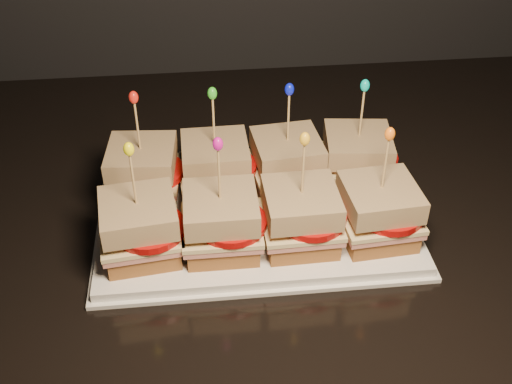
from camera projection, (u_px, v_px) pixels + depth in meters
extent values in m
cube|color=black|center=(9.00, 207.00, 0.91)|extent=(2.42, 0.75, 0.03)
cube|color=white|center=(256.00, 219.00, 0.85)|extent=(0.41, 0.25, 0.02)
cube|color=white|center=(256.00, 223.00, 0.86)|extent=(0.42, 0.27, 0.01)
cube|color=brown|center=(145.00, 188.00, 0.88)|extent=(0.09, 0.09, 0.02)
cube|color=#C2685B|center=(144.00, 178.00, 0.87)|extent=(0.10, 0.10, 0.01)
cube|color=beige|center=(144.00, 174.00, 0.86)|extent=(0.10, 0.10, 0.01)
cylinder|color=#AC0B09|center=(152.00, 172.00, 0.85)|extent=(0.09, 0.09, 0.01)
cube|color=#5A2F0E|center=(141.00, 158.00, 0.85)|extent=(0.09, 0.09, 0.03)
cylinder|color=tan|center=(138.00, 129.00, 0.82)|extent=(0.00, 0.00, 0.09)
ellipsoid|color=red|center=(134.00, 97.00, 0.79)|extent=(0.01, 0.01, 0.02)
cube|color=brown|center=(216.00, 183.00, 0.88)|extent=(0.09, 0.09, 0.02)
cube|color=#C2685B|center=(216.00, 174.00, 0.87)|extent=(0.10, 0.09, 0.01)
cube|color=beige|center=(216.00, 170.00, 0.87)|extent=(0.10, 0.09, 0.01)
cylinder|color=#AC0B09|center=(225.00, 167.00, 0.86)|extent=(0.09, 0.09, 0.01)
cube|color=#5A2F0E|center=(215.00, 153.00, 0.85)|extent=(0.09, 0.09, 0.03)
cylinder|color=tan|center=(214.00, 124.00, 0.83)|extent=(0.00, 0.00, 0.09)
ellipsoid|color=green|center=(212.00, 93.00, 0.80)|extent=(0.01, 0.01, 0.02)
cube|color=brown|center=(286.00, 179.00, 0.89)|extent=(0.09, 0.09, 0.02)
cube|color=#C2685B|center=(287.00, 170.00, 0.88)|extent=(0.10, 0.10, 0.01)
cube|color=beige|center=(287.00, 165.00, 0.88)|extent=(0.10, 0.10, 0.01)
cylinder|color=#AC0B09|center=(296.00, 163.00, 0.87)|extent=(0.09, 0.09, 0.01)
cube|color=#5A2F0E|center=(287.00, 149.00, 0.86)|extent=(0.10, 0.10, 0.03)
cylinder|color=tan|center=(288.00, 120.00, 0.83)|extent=(0.00, 0.00, 0.09)
ellipsoid|color=#0A15E2|center=(289.00, 89.00, 0.81)|extent=(0.01, 0.01, 0.02)
cube|color=brown|center=(355.00, 175.00, 0.90)|extent=(0.10, 0.10, 0.02)
cube|color=#C2685B|center=(356.00, 165.00, 0.89)|extent=(0.10, 0.10, 0.01)
cube|color=beige|center=(356.00, 161.00, 0.89)|extent=(0.11, 0.10, 0.01)
cylinder|color=#AC0B09|center=(366.00, 159.00, 0.88)|extent=(0.09, 0.09, 0.01)
cube|color=#5A2F0E|center=(358.00, 145.00, 0.87)|extent=(0.10, 0.10, 0.03)
cylinder|color=tan|center=(361.00, 116.00, 0.84)|extent=(0.00, 0.00, 0.09)
ellipsoid|color=#07C2AF|center=(365.00, 85.00, 0.82)|extent=(0.01, 0.01, 0.02)
cube|color=brown|center=(143.00, 245.00, 0.78)|extent=(0.10, 0.10, 0.02)
cube|color=#C2685B|center=(141.00, 235.00, 0.77)|extent=(0.10, 0.10, 0.01)
cube|color=beige|center=(140.00, 230.00, 0.77)|extent=(0.11, 0.10, 0.01)
cylinder|color=#AC0B09|center=(150.00, 228.00, 0.76)|extent=(0.09, 0.09, 0.01)
cube|color=#5A2F0E|center=(138.00, 213.00, 0.75)|extent=(0.10, 0.10, 0.03)
cylinder|color=tan|center=(134.00, 182.00, 0.73)|extent=(0.00, 0.00, 0.09)
ellipsoid|color=yellow|center=(129.00, 149.00, 0.70)|extent=(0.01, 0.01, 0.02)
cube|color=brown|center=(222.00, 239.00, 0.79)|extent=(0.09, 0.09, 0.02)
cube|color=#C2685B|center=(221.00, 229.00, 0.78)|extent=(0.09, 0.09, 0.01)
cube|color=beige|center=(221.00, 225.00, 0.78)|extent=(0.10, 0.09, 0.01)
cylinder|color=#AC0B09|center=(231.00, 223.00, 0.77)|extent=(0.09, 0.09, 0.01)
cube|color=#5A2F0E|center=(221.00, 208.00, 0.76)|extent=(0.09, 0.09, 0.03)
cylinder|color=tan|center=(219.00, 177.00, 0.73)|extent=(0.00, 0.00, 0.09)
ellipsoid|color=#C5108D|center=(218.00, 144.00, 0.71)|extent=(0.01, 0.01, 0.02)
cube|color=brown|center=(300.00, 234.00, 0.80)|extent=(0.09, 0.09, 0.02)
cube|color=#C2685B|center=(300.00, 224.00, 0.79)|extent=(0.10, 0.09, 0.01)
cube|color=beige|center=(300.00, 219.00, 0.79)|extent=(0.10, 0.10, 0.01)
cylinder|color=#AC0B09|center=(311.00, 217.00, 0.78)|extent=(0.09, 0.09, 0.01)
cube|color=#5A2F0E|center=(301.00, 202.00, 0.77)|extent=(0.09, 0.09, 0.03)
cylinder|color=tan|center=(303.00, 172.00, 0.74)|extent=(0.00, 0.00, 0.09)
ellipsoid|color=yellow|center=(305.00, 139.00, 0.71)|extent=(0.01, 0.01, 0.02)
cube|color=brown|center=(376.00, 228.00, 0.81)|extent=(0.09, 0.09, 0.02)
cube|color=#C2685B|center=(377.00, 218.00, 0.80)|extent=(0.10, 0.10, 0.01)
cube|color=beige|center=(378.00, 214.00, 0.79)|extent=(0.10, 0.10, 0.01)
cylinder|color=#AC0B09|center=(389.00, 212.00, 0.79)|extent=(0.09, 0.09, 0.01)
cube|color=#5A2F0E|center=(380.00, 197.00, 0.78)|extent=(0.09, 0.09, 0.03)
cylinder|color=tan|center=(385.00, 167.00, 0.75)|extent=(0.00, 0.00, 0.09)
ellipsoid|color=orange|center=(390.00, 134.00, 0.72)|extent=(0.01, 0.01, 0.02)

